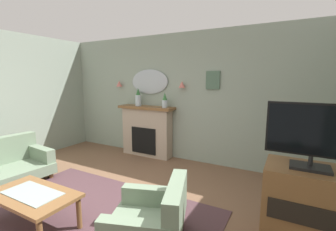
# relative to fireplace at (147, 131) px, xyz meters

# --- Properties ---
(wall_back) EXTENTS (6.90, 0.10, 2.74)m
(wall_back) POSITION_rel_fireplace_xyz_m (0.72, 0.22, 0.80)
(wall_back) COLOR #93A393
(wall_back) RESTS_ON ground
(patterned_rug) EXTENTS (3.20, 2.40, 0.01)m
(patterned_rug) POSITION_rel_fireplace_xyz_m (0.72, -2.63, -0.56)
(patterned_rug) COLOR #4C3338
(patterned_rug) RESTS_ON ground
(fireplace) EXTENTS (1.36, 0.36, 1.16)m
(fireplace) POSITION_rel_fireplace_xyz_m (0.00, 0.00, 0.00)
(fireplace) COLOR tan
(fireplace) RESTS_ON ground
(mantel_vase_right) EXTENTS (0.14, 0.14, 0.41)m
(mantel_vase_right) POSITION_rel_fireplace_xyz_m (-0.20, -0.03, 0.77)
(mantel_vase_right) COLOR silver
(mantel_vase_right) RESTS_ON fireplace
(mantel_vase_centre) EXTENTS (0.12, 0.12, 0.32)m
(mantel_vase_centre) POSITION_rel_fireplace_xyz_m (0.50, -0.03, 0.74)
(mantel_vase_centre) COLOR silver
(mantel_vase_centre) RESTS_ON fireplace
(wall_mirror) EXTENTS (0.96, 0.06, 0.56)m
(wall_mirror) POSITION_rel_fireplace_xyz_m (-0.00, 0.14, 1.14)
(wall_mirror) COLOR #B2BCC6
(wall_sconce_left) EXTENTS (0.14, 0.14, 0.14)m
(wall_sconce_left) POSITION_rel_fireplace_xyz_m (-0.85, 0.09, 1.09)
(wall_sconce_left) COLOR #D17066
(wall_sconce_right) EXTENTS (0.14, 0.14, 0.14)m
(wall_sconce_right) POSITION_rel_fireplace_xyz_m (0.85, 0.09, 1.09)
(wall_sconce_right) COLOR #D17066
(framed_picture) EXTENTS (0.28, 0.03, 0.36)m
(framed_picture) POSITION_rel_fireplace_xyz_m (1.50, 0.15, 1.18)
(framed_picture) COLOR #4C6B56
(coffee_table) EXTENTS (1.10, 0.60, 0.45)m
(coffee_table) POSITION_rel_fireplace_xyz_m (0.30, -2.88, -0.19)
(coffee_table) COLOR brown
(coffee_table) RESTS_ON ground
(armchair_in_corner) EXTENTS (1.04, 1.02, 0.71)m
(armchair_in_corner) POSITION_rel_fireplace_xyz_m (1.71, -2.44, -0.27)
(armchair_in_corner) COLOR gray
(armchair_in_corner) RESTS_ON ground
(tv_cabinet) EXTENTS (0.80, 0.57, 0.90)m
(tv_cabinet) POSITION_rel_fireplace_xyz_m (3.12, -1.77, -0.12)
(tv_cabinet) COLOR brown
(tv_cabinet) RESTS_ON ground
(tv_flatscreen) EXTENTS (0.84, 0.24, 0.65)m
(tv_flatscreen) POSITION_rel_fireplace_xyz_m (3.12, -1.79, 0.68)
(tv_flatscreen) COLOR black
(tv_flatscreen) RESTS_ON tv_cabinet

